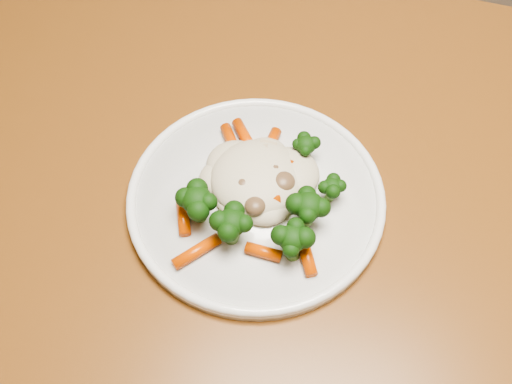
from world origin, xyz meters
TOP-DOWN VIEW (x-y plane):
  - dining_table at (-0.01, 0.22)m, footprint 1.28×0.98m
  - plate at (-0.09, 0.22)m, footprint 0.26×0.26m
  - meal at (-0.09, 0.22)m, footprint 0.17×0.19m

SIDE VIEW (x-z plane):
  - dining_table at x=-0.01m, z-range 0.27..1.02m
  - plate at x=-0.09m, z-range 0.75..0.76m
  - meal at x=-0.09m, z-range 0.76..0.80m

